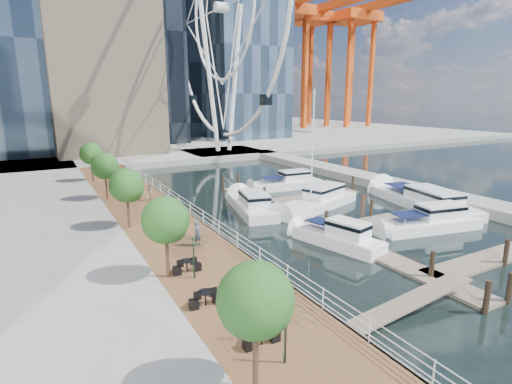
% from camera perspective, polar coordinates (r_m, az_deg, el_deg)
% --- Properties ---
extents(ground, '(520.00, 520.00, 0.00)m').
position_cam_1_polar(ground, '(26.01, 15.97, -11.58)').
color(ground, black).
rests_on(ground, ground).
extents(boardwalk, '(6.00, 60.00, 1.00)m').
position_cam_1_polar(boardwalk, '(33.97, -13.93, -4.60)').
color(boardwalk, brown).
rests_on(boardwalk, ground).
extents(seawall, '(0.25, 60.00, 1.00)m').
position_cam_1_polar(seawall, '(34.81, -9.17, -3.93)').
color(seawall, '#595954').
rests_on(seawall, ground).
extents(land_far, '(200.00, 114.00, 1.00)m').
position_cam_1_polar(land_far, '(120.03, -21.01, 7.57)').
color(land_far, gray).
rests_on(land_far, ground).
extents(breakwater, '(4.00, 60.00, 1.00)m').
position_cam_1_polar(breakwater, '(52.97, 16.16, 1.67)').
color(breakwater, gray).
rests_on(breakwater, ground).
extents(pier, '(14.00, 12.00, 1.00)m').
position_cam_1_polar(pier, '(75.81, -4.62, 5.53)').
color(pier, gray).
rests_on(pier, ground).
extents(railing, '(0.10, 60.00, 1.05)m').
position_cam_1_polar(railing, '(34.49, -9.38, -2.33)').
color(railing, white).
rests_on(railing, boardwalk).
extents(floating_docks, '(16.00, 34.00, 2.60)m').
position_cam_1_polar(floating_docks, '(37.80, 13.96, -2.79)').
color(floating_docks, '#6D6051').
rests_on(floating_docks, ground).
extents(ferris_wheel, '(5.80, 45.60, 47.80)m').
position_cam_1_polar(ferris_wheel, '(76.64, -5.01, 24.72)').
color(ferris_wheel, white).
rests_on(ferris_wheel, ground).
extents(port_cranes, '(40.00, 52.00, 38.00)m').
position_cam_1_polar(port_cranes, '(140.81, 8.34, 16.97)').
color(port_cranes, '#D84C14').
rests_on(port_cranes, ground).
extents(street_trees, '(2.60, 42.60, 4.60)m').
position_cam_1_polar(street_trees, '(31.56, -18.02, 0.89)').
color(street_trees, '#3F2B1C').
rests_on(street_trees, ground).
extents(cafe_tables, '(2.50, 13.70, 0.74)m').
position_cam_1_polar(cafe_tables, '(18.42, -3.57, -17.24)').
color(cafe_tables, black).
rests_on(cafe_tables, ground).
extents(yacht_foreground, '(10.12, 4.53, 2.15)m').
position_cam_1_polar(yacht_foreground, '(36.30, 23.35, -4.99)').
color(yacht_foreground, white).
rests_on(yacht_foreground, ground).
extents(pedestrian_near, '(0.78, 0.70, 1.78)m').
position_cam_1_polar(pedestrian_near, '(27.16, -8.34, -5.81)').
color(pedestrian_near, '#4A5463').
rests_on(pedestrian_near, boardwalk).
extents(pedestrian_mid, '(0.77, 0.92, 1.69)m').
position_cam_1_polar(pedestrian_mid, '(39.84, -15.03, -0.02)').
color(pedestrian_mid, gray).
rests_on(pedestrian_mid, boardwalk).
extents(pedestrian_far, '(1.04, 1.01, 1.75)m').
position_cam_1_polar(pedestrian_far, '(44.45, -17.14, 1.24)').
color(pedestrian_far, '#363A43').
rests_on(pedestrian_far, boardwalk).
extents(moored_yachts, '(21.55, 36.61, 11.50)m').
position_cam_1_polar(moored_yachts, '(39.37, 11.71, -2.77)').
color(moored_yachts, white).
rests_on(moored_yachts, ground).
extents(cafe_seating, '(4.01, 11.60, 2.72)m').
position_cam_1_polar(cafe_seating, '(18.17, -1.59, -14.47)').
color(cafe_seating, '#0D3219').
rests_on(cafe_seating, ground).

